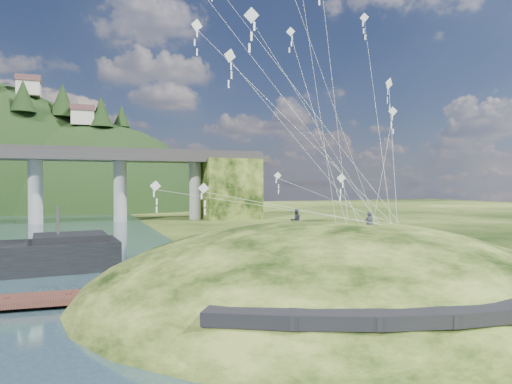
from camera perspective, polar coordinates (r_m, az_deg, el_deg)
name	(u,v)px	position (r m, az deg, el deg)	size (l,w,h in m)	color
ground	(229,311)	(28.16, -3.36, -14.65)	(320.00, 320.00, 0.00)	black
grass_hill	(330,314)	(33.47, 9.18, -14.78)	(36.00, 32.00, 13.00)	black
footpath	(450,305)	(23.11, 23.12, -12.88)	(22.29, 5.84, 0.83)	black
wooden_dock	(68,297)	(31.47, -22.41, -12.09)	(16.23, 3.63, 1.15)	#3B1E18
kite_flyers	(318,210)	(32.94, 7.71, -2.21)	(3.67, 5.62, 1.73)	#252832
kite_swarm	(270,48)	(34.47, 1.73, 17.54)	(20.36, 17.89, 21.17)	white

